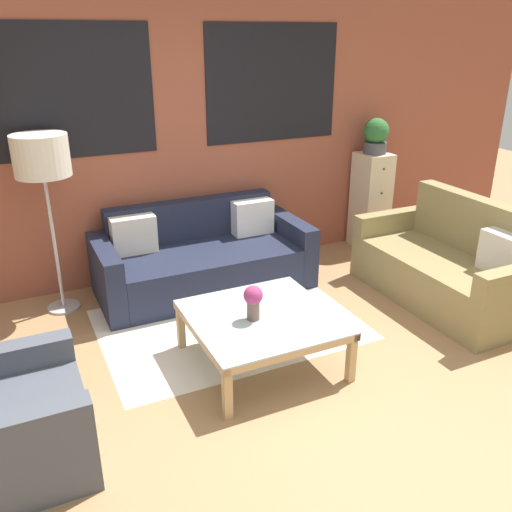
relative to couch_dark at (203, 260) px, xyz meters
The scene contains 11 objects.
ground_plane 1.97m from the couch_dark, 89.94° to the right, with size 16.00×16.00×0.00m, color #9E754C.
wall_back_brick 1.23m from the couch_dark, 89.75° to the left, with size 8.40×0.09×2.80m.
rug 0.83m from the couch_dark, 94.88° to the right, with size 2.07×1.49×0.00m.
couch_dark is the anchor object (origin of this frame).
settee_vintage 2.24m from the couch_dark, 32.27° to the right, with size 0.80×1.66×0.92m.
armchair_corner 2.48m from the couch_dark, 136.00° to the right, with size 0.80×0.83×0.84m.
coffee_table 1.41m from the couch_dark, 92.71° to the right, with size 1.00×1.00×0.39m.
floor_lamp 1.65m from the couch_dark, behind, with size 0.44×0.44×1.53m.
drawer_cabinet 2.11m from the couch_dark, ahead, with size 0.33×0.37×1.06m.
potted_plant 2.30m from the couch_dark, ahead, with size 0.27×0.27×0.37m.
flower_vase 1.46m from the couch_dark, 95.68° to the right, with size 0.14×0.14×0.26m.
Camera 1 is at (-1.56, -2.51, 2.25)m, focal length 38.00 mm.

